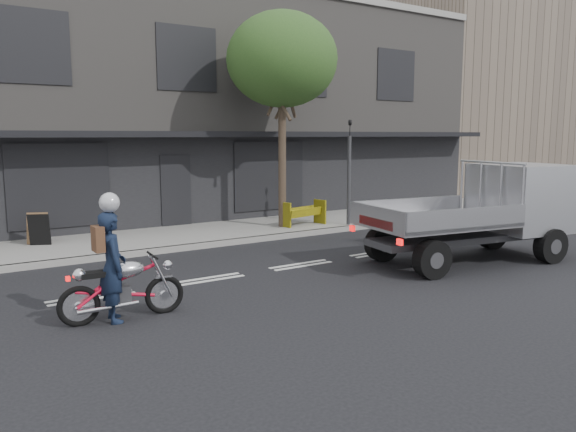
# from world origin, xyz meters

# --- Properties ---
(ground) EXTENTS (80.00, 80.00, 0.00)m
(ground) POSITION_xyz_m (0.00, 0.00, 0.00)
(ground) COLOR black
(ground) RESTS_ON ground
(sidewalk) EXTENTS (32.00, 3.20, 0.15)m
(sidewalk) POSITION_xyz_m (0.00, 4.70, 0.07)
(sidewalk) COLOR gray
(sidewalk) RESTS_ON ground
(kerb) EXTENTS (32.00, 0.20, 0.15)m
(kerb) POSITION_xyz_m (0.00, 3.10, 0.07)
(kerb) COLOR gray
(kerb) RESTS_ON ground
(building_main) EXTENTS (26.00, 10.00, 8.00)m
(building_main) POSITION_xyz_m (0.00, 11.30, 4.00)
(building_main) COLOR slate
(building_main) RESTS_ON ground
(building_neighbour) EXTENTS (14.00, 10.00, 10.00)m
(building_neighbour) POSITION_xyz_m (20.00, 11.30, 5.00)
(building_neighbour) COLOR brown
(building_neighbour) RESTS_ON ground
(street_tree) EXTENTS (3.40, 3.40, 6.74)m
(street_tree) POSITION_xyz_m (2.20, 4.20, 5.28)
(street_tree) COLOR #382B21
(street_tree) RESTS_ON ground
(traffic_light_pole) EXTENTS (0.12, 0.12, 3.50)m
(traffic_light_pole) POSITION_xyz_m (4.20, 3.35, 1.65)
(traffic_light_pole) COLOR #2D2D30
(traffic_light_pole) RESTS_ON ground
(motorcycle) EXTENTS (2.06, 0.60, 1.06)m
(motorcycle) POSITION_xyz_m (-4.67, -1.56, 0.55)
(motorcycle) COLOR black
(motorcycle) RESTS_ON ground
(rider) EXTENTS (0.49, 0.69, 1.81)m
(rider) POSITION_xyz_m (-4.82, -1.56, 0.91)
(rider) COLOR #121C32
(rider) RESTS_ON ground
(flatbed_ute) EXTENTS (5.47, 2.86, 2.42)m
(flatbed_ute) POSITION_xyz_m (4.70, -2.08, 1.38)
(flatbed_ute) COLOR black
(flatbed_ute) RESTS_ON ground
(construction_barrier) EXTENTS (1.56, 0.91, 0.82)m
(construction_barrier) POSITION_xyz_m (2.88, 3.82, 0.56)
(construction_barrier) COLOR #FEE90D
(construction_barrier) RESTS_ON sidewalk
(sandwich_board) EXTENTS (0.63, 0.54, 0.84)m
(sandwich_board) POSITION_xyz_m (-4.80, 5.10, 0.57)
(sandwich_board) COLOR black
(sandwich_board) RESTS_ON sidewalk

